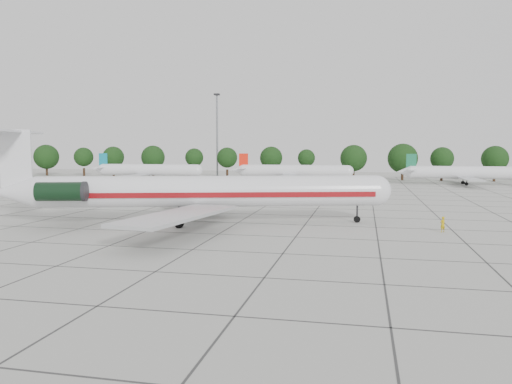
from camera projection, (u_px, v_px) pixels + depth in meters
ground at (238, 223)px, 59.19m from camera, size 260.00×260.00×0.00m
apron_joints at (263, 208)px, 73.80m from camera, size 170.00×170.00×0.02m
main_airliner at (187, 191)px, 57.99m from camera, size 45.98×35.39×10.95m
ground_crew at (443, 224)px, 52.62m from camera, size 0.73×0.68×1.67m
bg_airliner_b at (148, 170)px, 133.92m from camera, size 28.24×27.20×7.40m
bg_airliner_c at (293, 171)px, 128.54m from camera, size 28.24×27.20×7.40m
bg_airliner_d at (469, 173)px, 119.29m from camera, size 28.24×27.20×7.40m
tree_line at (271, 158)px, 143.87m from camera, size 249.86×8.44×10.22m
floodlight_mast at (217, 130)px, 153.82m from camera, size 1.60×1.60×25.45m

